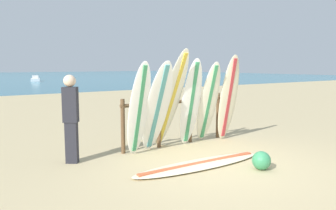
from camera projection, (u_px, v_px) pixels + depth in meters
name	position (u px, v px, depth m)	size (l,w,h in m)	color
ground_plane	(219.00, 166.00, 6.12)	(120.00, 120.00, 0.00)	tan
surfboard_rack	(175.00, 114.00, 7.67)	(2.86, 0.09, 1.18)	brown
surfboard_leaning_far_left	(139.00, 109.00, 6.60)	(0.48, 0.62, 1.98)	white
surfboard_leaning_left	(157.00, 108.00, 6.84)	(0.59, 0.90, 2.00)	white
surfboard_leaning_center_left	(171.00, 99.00, 7.23)	(0.71, 1.07, 2.26)	silver
surfboard_leaning_center	(191.00, 103.00, 7.50)	(0.54, 0.56, 2.06)	white
surfboard_leaning_center_right	(208.00, 103.00, 7.81)	(0.59, 0.80, 1.98)	silver
surfboard_leaning_right	(228.00, 98.00, 8.03)	(0.56, 0.58, 2.15)	beige
surfboard_lying_on_sand	(200.00, 164.00, 6.08)	(2.87, 0.70, 0.08)	beige
beachgoer_standing	(71.00, 115.00, 6.18)	(0.33, 0.30, 1.71)	#26262D
small_boat_offshore	(35.00, 79.00, 39.10)	(1.50, 2.40, 0.71)	silver
beach_ball	(261.00, 161.00, 5.86)	(0.34, 0.34, 0.34)	#388C59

